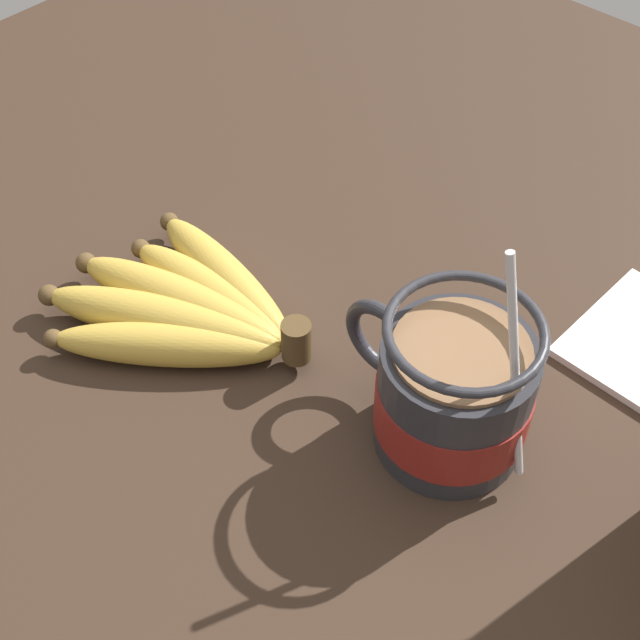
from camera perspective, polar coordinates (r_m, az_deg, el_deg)
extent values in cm
cube|color=#332319|center=(58.79, -0.09, -6.59)|extent=(112.84, 112.84, 3.50)
cylinder|color=#28282D|center=(53.26, 8.54, -4.90)|extent=(9.12, 9.12, 8.24)
cylinder|color=maroon|center=(53.75, 8.46, -5.30)|extent=(9.32, 9.32, 3.50)
torus|color=#28282D|center=(54.49, 4.01, -1.25)|extent=(5.70, 0.90, 5.70)
cylinder|color=#846042|center=(50.01, 9.07, -1.95)|extent=(7.92, 7.92, 0.40)
torus|color=#28282D|center=(48.77, 9.30, -0.69)|extent=(9.12, 9.12, 0.60)
cylinder|color=silver|center=(48.41, 12.37, -3.34)|extent=(4.02, 0.50, 15.47)
ellipsoid|color=silver|center=(54.90, 9.57, -7.44)|extent=(3.00, 2.00, 0.80)
cylinder|color=#4C381E|center=(57.56, -1.52, -1.34)|extent=(2.00, 2.00, 3.00)
ellipsoid|color=#B79338|center=(63.22, -6.12, 2.70)|extent=(15.35, 5.62, 3.11)
sphere|color=#4C381E|center=(68.15, -9.62, 6.22)|extent=(1.40, 1.40, 1.40)
ellipsoid|color=#B79338|center=(62.26, -7.09, 1.69)|extent=(14.24, 3.68, 3.10)
sphere|color=#4C381E|center=(66.34, -11.40, 4.51)|extent=(1.40, 1.40, 1.40)
ellipsoid|color=#B79338|center=(61.81, -8.91, 1.16)|extent=(16.57, 7.32, 3.36)
sphere|color=#4C381E|center=(65.91, -14.73, 3.55)|extent=(1.51, 1.51, 1.51)
ellipsoid|color=#B79338|center=(60.85, -10.04, -0.01)|extent=(16.61, 10.56, 3.34)
sphere|color=#4C381E|center=(64.30, -16.95, 1.53)|extent=(1.50, 1.50, 1.50)
ellipsoid|color=#B79338|center=(59.58, -9.79, -1.57)|extent=(13.74, 11.84, 2.97)
sphere|color=#4C381E|center=(61.65, -16.71, -1.16)|extent=(1.34, 1.34, 1.34)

